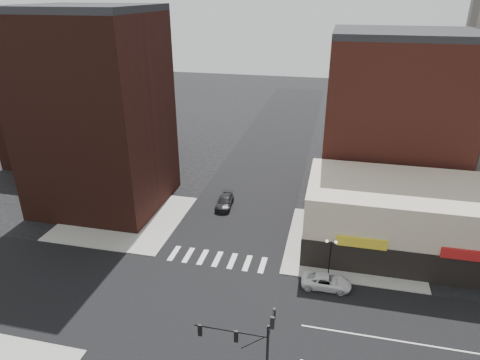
% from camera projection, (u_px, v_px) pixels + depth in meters
% --- Properties ---
extents(ground, '(240.00, 240.00, 0.00)m').
position_uv_depth(ground, '(195.00, 308.00, 40.10)').
color(ground, black).
rests_on(ground, ground).
extents(road_ew, '(200.00, 14.00, 0.02)m').
position_uv_depth(road_ew, '(195.00, 308.00, 40.09)').
color(road_ew, black).
rests_on(road_ew, ground).
extents(road_ns, '(14.00, 200.00, 0.02)m').
position_uv_depth(road_ns, '(195.00, 308.00, 40.09)').
color(road_ns, black).
rests_on(road_ns, ground).
extents(sidewalk_nw, '(15.00, 15.00, 0.12)m').
position_uv_depth(sidewalk_nw, '(125.00, 218.00, 55.97)').
color(sidewalk_nw, gray).
rests_on(sidewalk_nw, ground).
extents(sidewalk_ne, '(15.00, 15.00, 0.12)m').
position_uv_depth(sidewalk_ne, '(352.00, 245.00, 49.99)').
color(sidewalk_ne, gray).
rests_on(sidewalk_ne, ground).
extents(building_nw, '(16.00, 15.00, 25.00)m').
position_uv_depth(building_nw, '(97.00, 115.00, 55.40)').
color(building_nw, '#331610').
rests_on(building_nw, ground).
extents(building_nw_low, '(20.00, 18.00, 12.00)m').
position_uv_depth(building_nw_low, '(81.00, 124.00, 74.52)').
color(building_nw_low, '#331610').
rests_on(building_nw_low, ground).
extents(building_ne_midrise, '(18.00, 15.00, 22.00)m').
position_uv_depth(building_ne_midrise, '(394.00, 122.00, 57.98)').
color(building_ne_midrise, maroon).
rests_on(building_ne_midrise, ground).
extents(building_ne_row, '(24.20, 12.20, 8.00)m').
position_uv_depth(building_ne_row, '(415.00, 225.00, 47.78)').
color(building_ne_row, beige).
rests_on(building_ne_row, ground).
extents(traffic_signal, '(5.59, 3.09, 7.77)m').
position_uv_depth(traffic_signal, '(255.00, 343.00, 29.62)').
color(traffic_signal, black).
rests_on(traffic_signal, ground).
extents(street_lamp_ne, '(1.22, 0.32, 4.16)m').
position_uv_depth(street_lamp_ne, '(331.00, 249.00, 43.41)').
color(street_lamp_ne, black).
rests_on(street_lamp_ne, sidewalk_ne).
extents(white_suv, '(5.00, 2.38, 1.38)m').
position_uv_depth(white_suv, '(326.00, 281.00, 42.68)').
color(white_suv, white).
rests_on(white_suv, ground).
extents(dark_sedan_north, '(2.41, 5.16, 1.46)m').
position_uv_depth(dark_sedan_north, '(225.00, 202.00, 58.65)').
color(dark_sedan_north, black).
rests_on(dark_sedan_north, ground).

